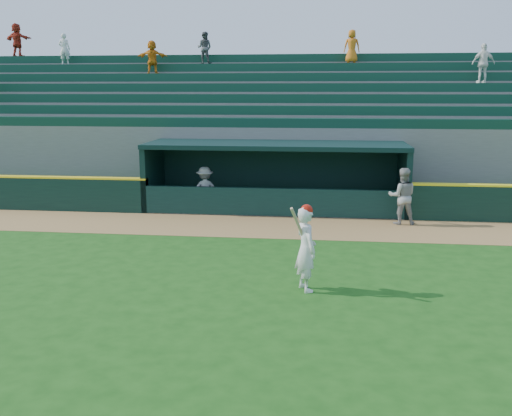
% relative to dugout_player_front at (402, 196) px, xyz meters
% --- Properties ---
extents(ground, '(120.00, 120.00, 0.00)m').
position_rel_dugout_player_front_xyz_m(ground, '(-4.32, -5.82, -0.93)').
color(ground, '#1A4912').
rests_on(ground, ground).
extents(warning_track, '(40.00, 3.00, 0.01)m').
position_rel_dugout_player_front_xyz_m(warning_track, '(-4.32, -0.92, -0.93)').
color(warning_track, olive).
rests_on(warning_track, ground).
extents(dugout_player_front, '(0.92, 0.72, 1.87)m').
position_rel_dugout_player_front_xyz_m(dugout_player_front, '(0.00, 0.00, 0.00)').
color(dugout_player_front, gray).
rests_on(dugout_player_front, ground).
extents(dugout_player_inside, '(1.20, 0.93, 1.64)m').
position_rel_dugout_player_front_xyz_m(dugout_player_inside, '(-6.81, 1.16, -0.11)').
color(dugout_player_inside, gray).
rests_on(dugout_player_inside, ground).
extents(dugout, '(9.40, 2.80, 2.46)m').
position_rel_dugout_player_front_xyz_m(dugout, '(-4.32, 2.18, 0.43)').
color(dugout, slate).
rests_on(dugout, ground).
extents(stands, '(34.50, 6.25, 7.56)m').
position_rel_dugout_player_front_xyz_m(stands, '(-4.35, 6.75, 1.47)').
color(stands, slate).
rests_on(stands, ground).
extents(batter_at_plate, '(0.70, 0.85, 1.94)m').
position_rel_dugout_player_front_xyz_m(batter_at_plate, '(-2.93, -6.72, 0.03)').
color(batter_at_plate, silver).
rests_on(batter_at_plate, ground).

